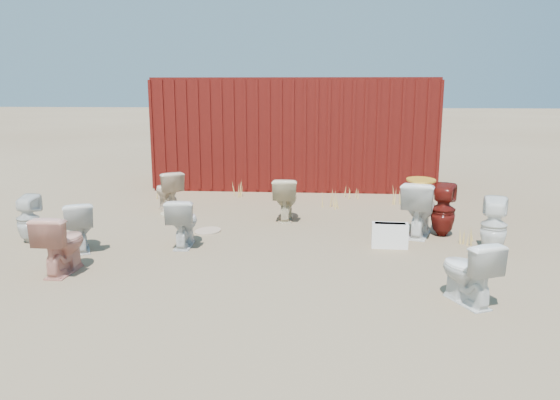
# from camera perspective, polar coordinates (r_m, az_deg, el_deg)

# --- Properties ---
(ground) EXTENTS (100.00, 100.00, 0.00)m
(ground) POSITION_cam_1_polar(r_m,az_deg,el_deg) (7.73, -0.35, -4.91)
(ground) COLOR brown
(ground) RESTS_ON ground
(shipping_container) EXTENTS (6.00, 2.40, 2.40)m
(shipping_container) POSITION_cam_1_polar(r_m,az_deg,el_deg) (12.63, 1.64, 7.17)
(shipping_container) COLOR #470C0B
(shipping_container) RESTS_ON ground
(toilet_front_a) EXTENTS (0.64, 0.78, 0.69)m
(toilet_front_a) POSITION_cam_1_polar(r_m,az_deg,el_deg) (7.98, -20.27, -2.54)
(toilet_front_a) COLOR silver
(toilet_front_a) RESTS_ON ground
(toilet_front_pink) EXTENTS (0.44, 0.74, 0.74)m
(toilet_front_pink) POSITION_cam_1_polar(r_m,az_deg,el_deg) (7.09, -21.86, -4.22)
(toilet_front_pink) COLOR tan
(toilet_front_pink) RESTS_ON ground
(toilet_front_c) EXTENTS (0.42, 0.70, 0.70)m
(toilet_front_c) POSITION_cam_1_polar(r_m,az_deg,el_deg) (7.80, -10.08, -2.28)
(toilet_front_c) COLOR silver
(toilet_front_c) RESTS_ON ground
(toilet_front_maroon) EXTENTS (0.46, 0.46, 0.79)m
(toilet_front_maroon) POSITION_cam_1_polar(r_m,az_deg,el_deg) (8.55, 16.68, -1.02)
(toilet_front_maroon) COLOR #611510
(toilet_front_maroon) RESTS_ON ground
(toilet_front_e) EXTENTS (0.64, 0.78, 0.69)m
(toilet_front_e) POSITION_cam_1_polar(r_m,az_deg,el_deg) (6.02, 19.04, -7.04)
(toilet_front_e) COLOR white
(toilet_front_e) RESTS_ON ground
(toilet_back_a) EXTENTS (0.34, 0.34, 0.69)m
(toilet_back_a) POSITION_cam_1_polar(r_m,az_deg,el_deg) (8.67, -24.83, -1.81)
(toilet_back_a) COLOR silver
(toilet_back_a) RESTS_ON ground
(toilet_back_beige_left) EXTENTS (0.74, 0.82, 0.73)m
(toilet_back_beige_left) POSITION_cam_1_polar(r_m,az_deg,el_deg) (10.07, -11.64, 0.95)
(toilet_back_beige_left) COLOR beige
(toilet_back_beige_left) RESTS_ON ground
(toilet_back_beige_right) EXTENTS (0.41, 0.72, 0.73)m
(toilet_back_beige_right) POSITION_cam_1_polar(r_m,az_deg,el_deg) (9.17, 0.57, 0.12)
(toilet_back_beige_right) COLOR beige
(toilet_back_beige_right) RESTS_ON ground
(toilet_back_yellowlid) EXTENTS (0.70, 0.93, 0.84)m
(toilet_back_yellowlid) POSITION_cam_1_polar(r_m,az_deg,el_deg) (8.46, 14.37, -0.85)
(toilet_back_yellowlid) COLOR white
(toilet_back_yellowlid) RESTS_ON ground
(toilet_back_e) EXTENTS (0.43, 0.44, 0.77)m
(toilet_back_e) POSITION_cam_1_polar(r_m,az_deg,el_deg) (7.90, 21.45, -2.50)
(toilet_back_e) COLOR white
(toilet_back_e) RESTS_ON ground
(yellow_lid) EXTENTS (0.43, 0.53, 0.02)m
(yellow_lid) POSITION_cam_1_polar(r_m,az_deg,el_deg) (8.38, 14.52, 2.05)
(yellow_lid) COLOR gold
(yellow_lid) RESTS_ON toilet_back_yellowlid
(loose_tank) EXTENTS (0.51, 0.22, 0.35)m
(loose_tank) POSITION_cam_1_polar(r_m,az_deg,el_deg) (7.80, 11.39, -3.64)
(loose_tank) COLOR white
(loose_tank) RESTS_ON ground
(loose_lid_near) EXTENTS (0.51, 0.58, 0.02)m
(loose_lid_near) POSITION_cam_1_polar(r_m,az_deg,el_deg) (8.58, -7.55, -3.23)
(loose_lid_near) COLOR tan
(loose_lid_near) RESTS_ON ground
(loose_lid_far) EXTENTS (0.52, 0.57, 0.02)m
(loose_lid_far) POSITION_cam_1_polar(r_m,az_deg,el_deg) (9.82, -11.34, -1.43)
(loose_lid_far) COLOR #C0B28B
(loose_lid_far) RESTS_ON ground
(weed_clump_a) EXTENTS (0.36, 0.36, 0.28)m
(weed_clump_a) POSITION_cam_1_polar(r_m,az_deg,el_deg) (11.09, -12.24, 0.74)
(weed_clump_a) COLOR tan
(weed_clump_a) RESTS_ON ground
(weed_clump_b) EXTENTS (0.32, 0.32, 0.31)m
(weed_clump_b) POSITION_cam_1_polar(r_m,az_deg,el_deg) (10.12, 5.33, -0.02)
(weed_clump_b) COLOR tan
(weed_clump_b) RESTS_ON ground
(weed_clump_c) EXTENTS (0.36, 0.36, 0.30)m
(weed_clump_c) POSITION_cam_1_polar(r_m,az_deg,el_deg) (10.77, 12.33, 0.44)
(weed_clump_c) COLOR tan
(weed_clump_c) RESTS_ON ground
(weed_clump_d) EXTENTS (0.30, 0.30, 0.30)m
(weed_clump_d) POSITION_cam_1_polar(r_m,az_deg,el_deg) (11.20, -4.50, 1.12)
(weed_clump_d) COLOR tan
(weed_clump_d) RESTS_ON ground
(weed_clump_e) EXTENTS (0.34, 0.34, 0.26)m
(weed_clump_e) POSITION_cam_1_polar(r_m,az_deg,el_deg) (11.07, 7.61, 0.82)
(weed_clump_e) COLOR tan
(weed_clump_e) RESTS_ON ground
(weed_clump_f) EXTENTS (0.28, 0.28, 0.23)m
(weed_clump_f) POSITION_cam_1_polar(r_m,az_deg,el_deg) (8.32, 18.70, -3.52)
(weed_clump_f) COLOR tan
(weed_clump_f) RESTS_ON ground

